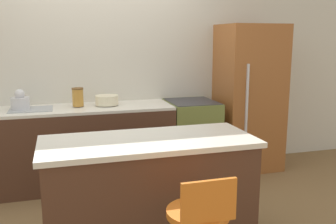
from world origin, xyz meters
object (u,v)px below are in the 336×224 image
oven_range (191,137)px  refrigerator (249,98)px  kettle (20,101)px  mixing_bowl (107,100)px

oven_range → refrigerator: (0.76, 0.00, 0.45)m
oven_range → kettle: 1.98m
oven_range → mixing_bowl: (-1.00, 0.03, 0.50)m
kettle → refrigerator: bearing=-0.6°
refrigerator → kettle: 2.67m
oven_range → kettle: size_ratio=4.21×
oven_range → refrigerator: size_ratio=0.50×
oven_range → kettle: bearing=179.1°
kettle → mixing_bowl: kettle is taller
kettle → oven_range: bearing=-0.9°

